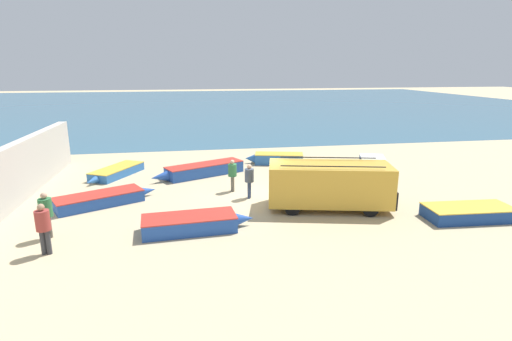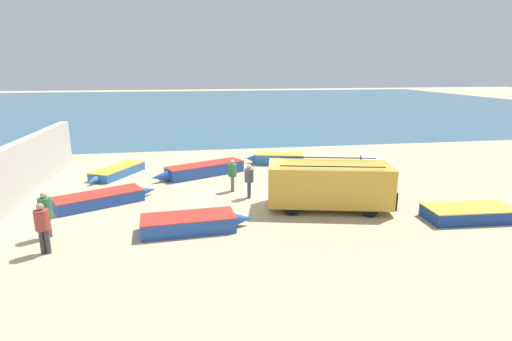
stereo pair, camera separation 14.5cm
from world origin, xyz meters
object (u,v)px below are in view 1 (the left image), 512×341
at_px(fishing_rowboat_4, 193,223).
at_px(parked_van, 330,184).
at_px(fishing_rowboat_0, 201,170).
at_px(fisherman_0, 249,178).
at_px(fisherman_2, 46,211).
at_px(fishing_rowboat_1, 471,213).
at_px(fisherman_1, 43,224).
at_px(fishing_rowboat_3, 103,199).
at_px(fishing_rowboat_6, 116,172).
at_px(fisherman_3, 232,173).
at_px(fishing_rowboat_5, 276,159).
at_px(fishing_rowboat_2, 375,166).

bearing_deg(fishing_rowboat_4, parked_van, 9.74).
bearing_deg(fishing_rowboat_4, fishing_rowboat_0, 81.02).
height_order(fisherman_0, fisherman_2, fisherman_2).
bearing_deg(fishing_rowboat_1, fisherman_1, -175.32).
height_order(fishing_rowboat_1, fisherman_1, fisherman_1).
height_order(fisherman_0, fisherman_1, fisherman_1).
bearing_deg(fisherman_2, fishing_rowboat_3, 82.16).
bearing_deg(fisherman_2, fisherman_0, 33.86).
height_order(fishing_rowboat_6, fisherman_3, fisherman_3).
xyz_separation_m(fisherman_0, fisherman_3, (-0.67, 1.21, -0.02)).
height_order(fishing_rowboat_3, fishing_rowboat_5, fishing_rowboat_5).
bearing_deg(fisherman_0, fishing_rowboat_2, -137.33).
bearing_deg(fishing_rowboat_5, fisherman_1, 61.03).
xyz_separation_m(fishing_rowboat_2, fishing_rowboat_3, (-15.19, -3.62, -0.03)).
height_order(fishing_rowboat_0, fishing_rowboat_4, fishing_rowboat_0).
bearing_deg(fishing_rowboat_2, fishing_rowboat_3, -56.75).
bearing_deg(fishing_rowboat_5, fishing_rowboat_0, 37.28).
bearing_deg(parked_van, fisherman_2, -160.11).
distance_m(fishing_rowboat_4, fishing_rowboat_5, 11.75).
bearing_deg(fishing_rowboat_2, fisherman_0, -45.59).
height_order(fishing_rowboat_1, fishing_rowboat_5, fishing_rowboat_5).
bearing_deg(parked_van, fishing_rowboat_2, 62.36).
bearing_deg(fishing_rowboat_6, parked_van, 83.04).
relative_size(fishing_rowboat_3, fisherman_2, 2.56).
bearing_deg(fishing_rowboat_2, fishing_rowboat_1, 22.18).
height_order(fishing_rowboat_0, fisherman_3, fisherman_3).
relative_size(fishing_rowboat_1, fisherman_3, 2.67).
relative_size(parked_van, fisherman_1, 3.20).
relative_size(fishing_rowboat_3, fisherman_3, 2.78).
bearing_deg(fisherman_1, fishing_rowboat_0, 155.19).
relative_size(parked_van, fishing_rowboat_5, 1.48).
xyz_separation_m(fishing_rowboat_4, fisherman_1, (-4.95, -1.18, 0.77)).
bearing_deg(fishing_rowboat_1, fisherman_3, 152.51).
height_order(fishing_rowboat_6, fisherman_0, fisherman_0).
xyz_separation_m(fishing_rowboat_2, fishing_rowboat_6, (-15.41, 1.47, -0.05)).
height_order(fishing_rowboat_2, fishing_rowboat_3, fishing_rowboat_2).
height_order(fishing_rowboat_4, fishing_rowboat_5, fishing_rowboat_5).
relative_size(fishing_rowboat_6, fisherman_3, 2.56).
bearing_deg(fisherman_0, fishing_rowboat_4, 70.54).
xyz_separation_m(fishing_rowboat_0, fisherman_2, (-5.93, -7.96, 0.73)).
bearing_deg(fishing_rowboat_2, fishing_rowboat_0, -74.07).
relative_size(fishing_rowboat_0, fisherman_2, 3.07).
distance_m(fishing_rowboat_0, fishing_rowboat_4, 8.16).
bearing_deg(fishing_rowboat_0, fisherman_2, 28.02).
height_order(fisherman_1, fisherman_3, fisherman_1).
bearing_deg(fisherman_1, fishing_rowboat_3, 176.01).
height_order(parked_van, fishing_rowboat_5, parked_van).
height_order(fishing_rowboat_6, fisherman_1, fisherman_1).
xyz_separation_m(fishing_rowboat_5, fisherman_2, (-10.91, -10.14, 0.72)).
bearing_deg(parked_van, fishing_rowboat_5, 105.93).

